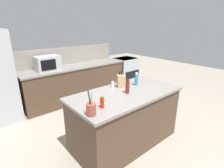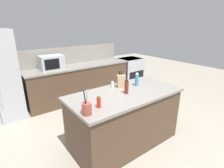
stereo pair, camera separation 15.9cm
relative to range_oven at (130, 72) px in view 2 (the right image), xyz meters
The scene contains 13 objects.
ground_plane 3.10m from the range_oven, 134.24° to the right, with size 14.00×14.00×0.00m, color gray.
back_counter_run 1.84m from the range_oven, behind, with size 2.84×0.66×0.94m.
wall_backsplash 2.00m from the range_oven, behind, with size 2.80×0.03×0.46m, color gray.
kitchen_island 3.07m from the range_oven, 134.24° to the right, with size 1.86×0.93×0.94m.
range_oven is the anchor object (origin of this frame).
microwave 2.64m from the range_oven, behind, with size 0.54×0.39×0.34m.
knife_block 2.89m from the range_oven, 135.95° to the right, with size 0.16×0.15×0.29m.
utensil_crock 3.90m from the range_oven, 140.52° to the right, with size 0.12×0.12×0.32m.
salt_shaker 2.90m from the range_oven, 138.87° to the right, with size 0.05×0.05×0.11m.
dish_soap_bottle 2.77m from the range_oven, 130.35° to the right, with size 0.06×0.06×0.23m.
hot_sauce_bottle 3.69m from the range_oven, 139.19° to the right, with size 0.06×0.06×0.16m.
soy_sauce_bottle 2.77m from the range_oven, 135.81° to the right, with size 0.06×0.06×0.20m.
vinegar_bottle 3.15m from the range_oven, 133.84° to the right, with size 0.06×0.06×0.23m.
Camera 2 is at (-1.73, -1.95, 1.99)m, focal length 28.00 mm.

